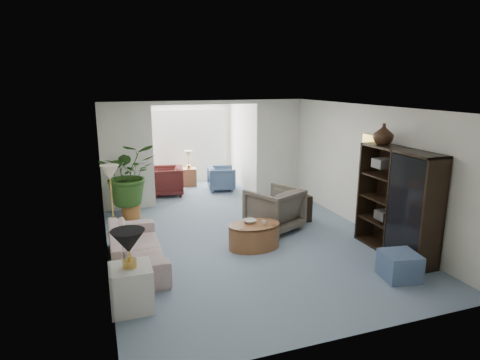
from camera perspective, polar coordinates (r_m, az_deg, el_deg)
name	(u,v)px	position (r m, az deg, el deg)	size (l,w,h in m)	color
floor	(251,245)	(7.68, 1.51, -9.00)	(6.00, 6.00, 0.00)	#8294AC
sunroom_floor	(198,191)	(11.40, -5.87, -1.50)	(2.60, 2.60, 0.00)	#8294AC
back_pier_left	(127,157)	(9.79, -15.37, 3.08)	(1.20, 0.12, 2.50)	white
back_pier_right	(278,148)	(10.73, 5.32, 4.39)	(1.20, 0.12, 2.50)	white
back_header	(206,103)	(9.96, -4.68, 10.65)	(2.60, 0.12, 0.10)	white
window_pane	(188,136)	(12.17, -7.25, 6.13)	(2.20, 0.02, 1.50)	white
window_blinds	(188,136)	(12.14, -7.22, 6.12)	(2.20, 0.02, 1.50)	white
framed_picture	(373,148)	(8.32, 17.93, 4.28)	(0.04, 0.50, 0.40)	beige
sofa	(136,247)	(7.00, -14.16, -9.03)	(2.08, 0.81, 0.61)	beige
end_table	(131,288)	(5.77, -14.82, -14.23)	(0.54, 0.54, 0.60)	silver
table_lamp	(128,242)	(5.50, -15.23, -8.23)	(0.44, 0.44, 0.30)	black
floor_lamp	(110,172)	(8.22, -17.58, 1.00)	(0.36, 0.36, 0.28)	#F6E8C4
coffee_table	(254,236)	(7.49, 1.97, -7.74)	(0.95, 0.95, 0.45)	brown
coffee_bowl	(250,221)	(7.47, 1.35, -5.72)	(0.23, 0.23, 0.06)	silver
coffee_cup	(264,223)	(7.37, 3.37, -5.92)	(0.09, 0.09, 0.09)	silver
wingback_chair	(274,209)	(8.34, 4.76, -4.03)	(0.93, 0.95, 0.87)	#645D4F
side_table_dark	(298,208)	(8.94, 8.06, -3.91)	(0.47, 0.38, 0.57)	black
entertainment_cabinet	(397,202)	(7.53, 20.95, -2.92)	(0.44, 1.67, 1.85)	black
cabinet_urn	(383,134)	(7.69, 19.25, 6.03)	(0.36, 0.36, 0.37)	#311C10
ottoman	(399,266)	(6.84, 21.22, -11.01)	(0.51, 0.51, 0.41)	slate
plant_pot	(131,211)	(9.40, -14.84, -4.16)	(0.40, 0.40, 0.32)	#B06A33
house_plant	(129,174)	(9.19, -15.15, 0.83)	(1.22, 1.06, 1.36)	#2D571D
sunroom_chair_blue	(221,178)	(11.37, -2.58, 0.22)	(0.70, 0.72, 0.66)	slate
sunroom_chair_maroon	(167,181)	(11.03, -10.06, -0.12)	(0.81, 0.83, 0.76)	#5B201F
sunroom_table	(189,177)	(11.91, -7.09, 0.39)	(0.42, 0.33, 0.52)	brown
shelf_clutter	(399,195)	(7.40, 21.16, -1.90)	(0.30, 1.09, 1.06)	#312F2C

